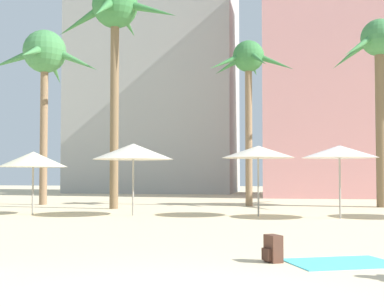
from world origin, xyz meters
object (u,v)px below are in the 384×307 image
Objects in this scene: palm_tree_left at (115,18)px; cafe_umbrella_4 at (340,152)px; backpack at (273,249)px; palm_tree_far_right at (248,69)px; palm_tree_far_left at (45,59)px; palm_tree_center at (380,57)px; cafe_umbrella_2 at (133,152)px; beach_towel at (342,263)px; cafe_umbrella_1 at (258,152)px; cafe_umbrella_0 at (33,159)px.

cafe_umbrella_4 is (8.47, -3.40, -5.68)m from palm_tree_left.
palm_tree_far_right is at bearing -116.78° from backpack.
palm_tree_far_left reaches higher than palm_tree_center.
cafe_umbrella_2 is at bearing -119.51° from palm_tree_far_right.
palm_tree_far_left is 9.39m from palm_tree_far_right.
cafe_umbrella_4 is 5.62× the size of backpack.
palm_tree_far_left is at bearing -85.26° from backpack.
palm_tree_far_left is 14.95m from palm_tree_center.
palm_tree_left is 16.22m from beach_towel.
cafe_umbrella_1 is at bearing -27.19° from palm_tree_far_left.
cafe_umbrella_4 reaches higher than backpack.
palm_tree_far_right is 10.23m from cafe_umbrella_0.
cafe_umbrella_2 is 1.14× the size of cafe_umbrella_4.
palm_tree_center reaches higher than beach_towel.
palm_tree_far_right is at bearing 99.25° from beach_towel.
palm_tree_center is 11.77m from cafe_umbrella_2.
cafe_umbrella_2 is (-3.44, -6.09, -3.88)m from palm_tree_far_right.
palm_tree_far_left is 5.08× the size of beach_towel.
cafe_umbrella_2 is (-9.02, -6.27, -4.24)m from palm_tree_center.
cafe_umbrella_0 is 0.86× the size of cafe_umbrella_2.
palm_tree_left reaches higher than cafe_umbrella_2.
cafe_umbrella_4 reaches higher than beach_towel.
palm_tree_left is 7.08m from cafe_umbrella_0.
palm_tree_center is at bearing 2.59° from palm_tree_far_left.
cafe_umbrella_4 is at bearing 84.46° from beach_towel.
cafe_umbrella_2 is at bearing -145.18° from palm_tree_center.
palm_tree_far_left is 2.99× the size of cafe_umbrella_2.
cafe_umbrella_1 is at bearing -26.37° from palm_tree_left.
cafe_umbrella_1 is 1.02× the size of cafe_umbrella_4.
cafe_umbrella_1 is at bearing 6.02° from cafe_umbrella_2.
palm_tree_far_right is (5.23, 2.71, -1.73)m from palm_tree_left.
cafe_umbrella_4 reaches higher than cafe_umbrella_0.
palm_tree_far_right is 8.00m from cafe_umbrella_2.
cafe_umbrella_1 is (7.63, 0.63, 0.23)m from cafe_umbrella_0.
palm_tree_left is 8.69m from cafe_umbrella_1.
backpack is (8.30, -8.55, -1.69)m from cafe_umbrella_0.
palm_tree_left is at bearing -152.56° from palm_tree_far_right.
palm_tree_far_right is at bearing 117.88° from cafe_umbrella_4.
cafe_umbrella_2 is at bearing 3.21° from cafe_umbrella_0.
palm_tree_left is (4.13, -2.23, 1.06)m from palm_tree_far_left.
palm_tree_far_right is (-5.57, -0.19, -0.35)m from palm_tree_center.
palm_tree_far_left is 1.11× the size of palm_tree_far_right.
cafe_umbrella_1 is 2.59m from cafe_umbrella_4.
cafe_umbrella_0 is 5.54× the size of backpack.
cafe_umbrella_2 is 10.66m from beach_towel.
palm_tree_far_left is 12.19m from cafe_umbrella_1.
beach_towel is (1.71, -9.10, -2.11)m from cafe_umbrella_1.
palm_tree_far_left is 19.18× the size of backpack.
cafe_umbrella_4 is at bearing 0.91° from cafe_umbrella_0.
palm_tree_far_right is at bearing 60.49° from cafe_umbrella_2.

